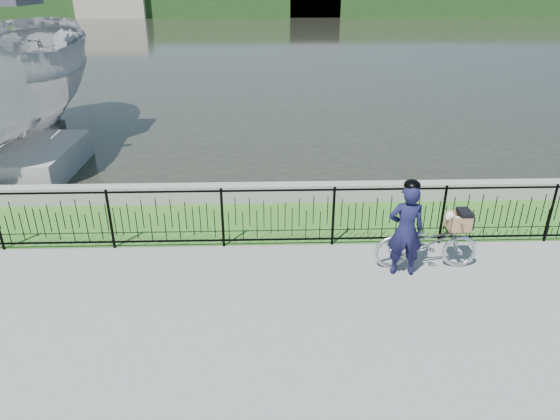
{
  "coord_description": "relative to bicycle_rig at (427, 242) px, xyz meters",
  "views": [
    {
      "loc": [
        -0.22,
        -6.47,
        4.51
      ],
      "look_at": [
        0.02,
        1.0,
        1.0
      ],
      "focal_mm": 32.0,
      "sensor_mm": 36.0,
      "label": 1
    }
  ],
  "objects": [
    {
      "name": "far_treeline",
      "position": [
        -2.48,
        59.22,
        1.03
      ],
      "size": [
        120.0,
        6.0,
        3.0
      ],
      "primitive_type": "cube",
      "color": "#23451A",
      "rests_on": "ground"
    },
    {
      "name": "water",
      "position": [
        -2.48,
        32.22,
        -0.47
      ],
      "size": [
        120.0,
        120.0,
        0.0
      ],
      "primitive_type": "plane",
      "color": "black",
      "rests_on": "ground"
    },
    {
      "name": "far_building_right",
      "position": [
        3.52,
        57.72,
        1.13
      ],
      "size": [
        6.0,
        3.0,
        3.2
      ],
      "primitive_type": "cube",
      "color": "#A59784",
      "rests_on": "ground"
    },
    {
      "name": "cyclist",
      "position": [
        -0.45,
        -0.18,
        0.35
      ],
      "size": [
        0.6,
        0.42,
        1.66
      ],
      "color": "#131336",
      "rests_on": "ground"
    },
    {
      "name": "bicycle_rig",
      "position": [
        0.0,
        0.0,
        0.0
      ],
      "size": [
        1.75,
        0.61,
        1.07
      ],
      "color": "#B8BBC5",
      "rests_on": "ground"
    },
    {
      "name": "grass_strip",
      "position": [
        -2.48,
        1.82,
        -0.47
      ],
      "size": [
        60.0,
        2.0,
        0.01
      ],
      "primitive_type": "cube",
      "color": "#356C21",
      "rests_on": "ground"
    },
    {
      "name": "ground",
      "position": [
        -2.48,
        -0.78,
        -0.47
      ],
      "size": [
        120.0,
        120.0,
        0.0
      ],
      "primitive_type": "plane",
      "color": "gray",
      "rests_on": "ground"
    },
    {
      "name": "fence",
      "position": [
        -2.48,
        0.82,
        0.1
      ],
      "size": [
        14.0,
        0.06,
        1.15
      ],
      "primitive_type": null,
      "color": "black",
      "rests_on": "ground"
    },
    {
      "name": "boat_near",
      "position": [
        -9.57,
        6.31,
        1.48
      ],
      "size": [
        4.06,
        9.66,
        5.46
      ],
      "color": "#AEAEAE",
      "rests_on": "water"
    },
    {
      "name": "quay_wall",
      "position": [
        -2.48,
        2.82,
        -0.27
      ],
      "size": [
        60.0,
        0.3,
        0.4
      ],
      "primitive_type": "cube",
      "color": "gray",
      "rests_on": "ground"
    }
  ]
}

